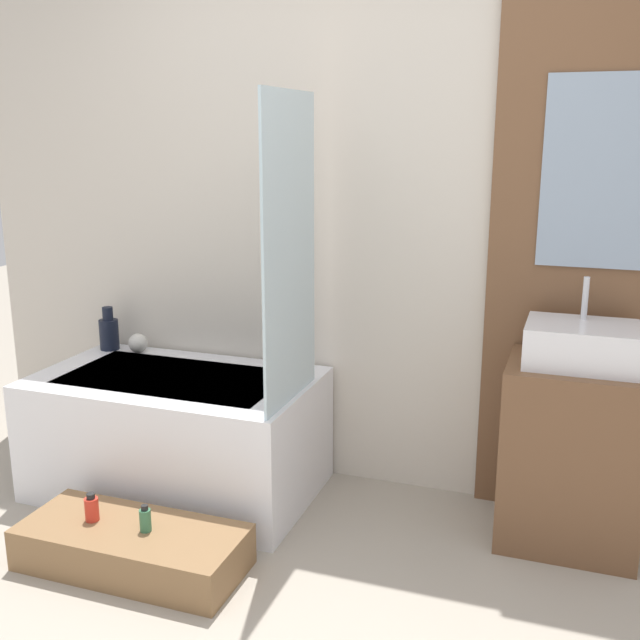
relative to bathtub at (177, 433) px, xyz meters
The scene contains 11 objects.
wall_tiled_back 1.39m from the bathtub, 27.08° to the left, with size 4.20×0.06×2.60m, color beige.
wall_wood_accent 2.06m from the bathtub, 12.23° to the left, with size 0.81×0.04×2.60m.
bathtub is the anchor object (origin of this frame).
glass_shower_screen 1.09m from the bathtub, ahead, with size 0.01×0.54×1.25m, color silver.
wooden_step_bench 0.69m from the bathtub, 75.78° to the right, with size 0.88×0.38×0.17m, color olive.
vanity_cabinet 1.75m from the bathtub, ahead, with size 0.54×0.45×0.76m, color brown.
sink 1.83m from the bathtub, ahead, with size 0.42×0.33×0.33m.
vase_tall_dark 0.71m from the bathtub, 152.65° to the left, with size 0.10×0.10×0.22m.
vase_round_light 0.57m from the bathtub, 142.96° to the left, with size 0.10×0.10×0.10m, color silver.
bottle_soap_primary 0.65m from the bathtub, 91.12° to the right, with size 0.05×0.05×0.11m.
bottle_soap_secondary 0.69m from the bathtub, 70.42° to the right, with size 0.04×0.04×0.11m.
Camera 1 is at (0.88, -1.69, 1.65)m, focal length 42.00 mm.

